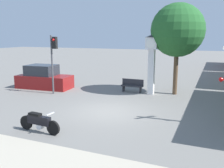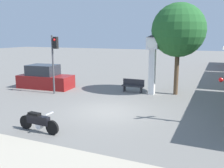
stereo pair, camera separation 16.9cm
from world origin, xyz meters
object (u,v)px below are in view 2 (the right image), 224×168
at_px(bench, 133,85).
at_px(parked_car, 45,78).
at_px(clock_tower, 153,55).
at_px(street_tree, 179,30).
at_px(motorcycle, 38,122).
at_px(traffic_light, 54,54).

distance_m(bench, parked_car, 6.90).
relative_size(clock_tower, street_tree, 0.67).
bearing_deg(bench, street_tree, 8.51).
xyz_separation_m(motorcycle, street_tree, (4.18, 9.29, 3.92)).
relative_size(traffic_light, street_tree, 0.66).
bearing_deg(bench, traffic_light, -150.43).
bearing_deg(motorcycle, bench, 85.65).
height_order(street_tree, bench, street_tree).
relative_size(bench, parked_car, 0.37).
xyz_separation_m(bench, parked_car, (-6.76, -1.36, 0.26)).
height_order(motorcycle, traffic_light, traffic_light).
bearing_deg(traffic_light, clock_tower, 22.18).
distance_m(clock_tower, parked_car, 8.49).
bearing_deg(motorcycle, street_tree, 69.28).
distance_m(clock_tower, traffic_light, 6.69).
xyz_separation_m(street_tree, bench, (-2.96, -0.44, -3.87)).
distance_m(motorcycle, bench, 8.93).
bearing_deg(bench, motorcycle, -97.82).
bearing_deg(clock_tower, motorcycle, -106.89).
distance_m(traffic_light, street_tree, 8.50).
bearing_deg(parked_car, bench, 6.75).
xyz_separation_m(motorcycle, clock_tower, (2.63, 8.66, 2.28)).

